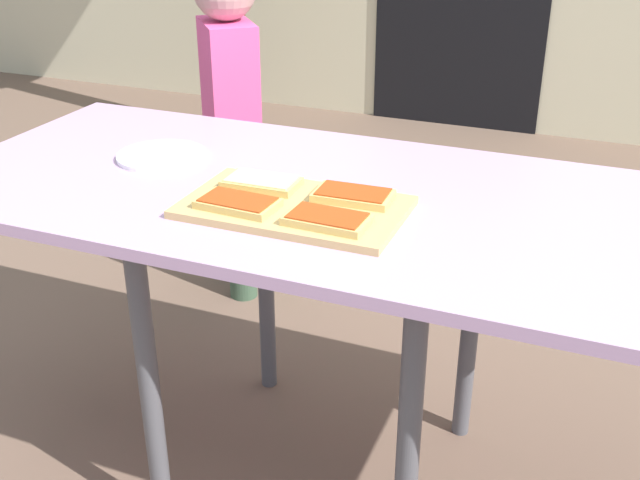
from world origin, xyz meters
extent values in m
plane|color=brown|center=(0.00, 0.00, 0.00)|extent=(16.00, 16.00, 0.00)
cube|color=#B791B7|center=(0.00, 0.00, 0.70)|extent=(1.60, 0.71, 0.02)
cylinder|color=#4C4C51|center=(-0.27, -0.27, 0.34)|extent=(0.04, 0.04, 0.69)
cylinder|color=#4C4C51|center=(0.27, -0.27, 0.34)|extent=(0.04, 0.04, 0.69)
cylinder|color=#4C4C51|center=(-0.27, 0.27, 0.34)|extent=(0.04, 0.04, 0.69)
cylinder|color=#4C4C51|center=(0.27, 0.27, 0.34)|extent=(0.04, 0.04, 0.69)
cube|color=tan|center=(-0.02, -0.11, 0.72)|extent=(0.41, 0.24, 0.01)
cube|color=tan|center=(-0.11, -0.05, 0.74)|extent=(0.15, 0.09, 0.01)
cube|color=beige|center=(-0.11, -0.05, 0.74)|extent=(0.13, 0.08, 0.00)
cube|color=tan|center=(0.08, -0.05, 0.74)|extent=(0.15, 0.09, 0.01)
cube|color=#AF3E15|center=(0.08, -0.05, 0.74)|extent=(0.13, 0.08, 0.00)
cube|color=tan|center=(-0.10, -0.16, 0.74)|extent=(0.15, 0.09, 0.01)
cube|color=#AF3E15|center=(-0.10, -0.16, 0.74)|extent=(0.13, 0.08, 0.00)
cube|color=tan|center=(0.07, -0.17, 0.74)|extent=(0.15, 0.09, 0.01)
cube|color=#AF3E15|center=(0.07, -0.17, 0.74)|extent=(0.13, 0.08, 0.00)
cylinder|color=white|center=(-0.40, 0.05, 0.72)|extent=(0.19, 0.19, 0.01)
cylinder|color=#38503A|center=(-0.64, 0.78, 0.23)|extent=(0.09, 0.09, 0.46)
cylinder|color=#38503A|center=(-0.55, 0.67, 0.23)|extent=(0.09, 0.09, 0.46)
cube|color=#E54C8C|center=(-0.60, 0.73, 0.67)|extent=(0.26, 0.27, 0.42)
camera|label=1|loc=(0.52, -1.31, 1.29)|focal=43.55mm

